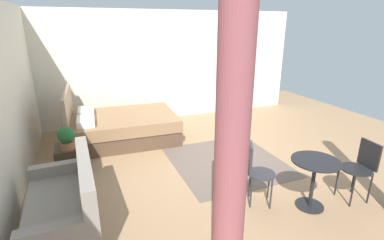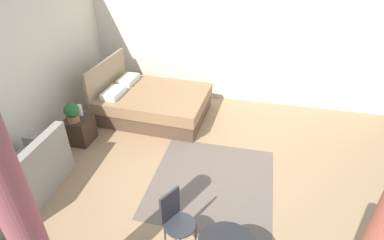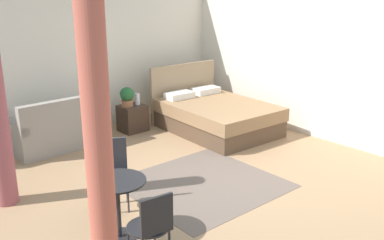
{
  "view_description": "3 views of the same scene",
  "coord_description": "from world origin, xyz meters",
  "px_view_note": "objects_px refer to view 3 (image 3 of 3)",
  "views": [
    {
      "loc": [
        -4.33,
        2.32,
        2.36
      ],
      "look_at": [
        -0.19,
        0.69,
        0.87
      ],
      "focal_mm": 26.63,
      "sensor_mm": 36.0,
      "label": 1
    },
    {
      "loc": [
        -3.78,
        -0.49,
        3.4
      ],
      "look_at": [
        0.15,
        0.43,
        0.88
      ],
      "focal_mm": 28.39,
      "sensor_mm": 36.0,
      "label": 2
    },
    {
      "loc": [
        -3.95,
        -4.1,
        2.66
      ],
      "look_at": [
        -0.15,
        0.33,
        0.85
      ],
      "focal_mm": 40.71,
      "sensor_mm": 36.0,
      "label": 3
    }
  ],
  "objects_px": {
    "couch": "(59,131)",
    "nightstand": "(133,118)",
    "potted_plant": "(127,96)",
    "vase": "(137,99)",
    "bed": "(215,115)",
    "cafe_chair_near_window": "(152,225)",
    "cafe_chair_near_couch": "(115,167)",
    "balcony_table": "(118,198)"
  },
  "relations": [
    {
      "from": "vase",
      "to": "balcony_table",
      "type": "distance_m",
      "value": 3.78
    },
    {
      "from": "vase",
      "to": "cafe_chair_near_window",
      "type": "bearing_deg",
      "value": -122.06
    },
    {
      "from": "nightstand",
      "to": "balcony_table",
      "type": "xyz_separation_m",
      "value": [
        -2.15,
        -3.02,
        0.23
      ]
    },
    {
      "from": "cafe_chair_near_window",
      "to": "bed",
      "type": "bearing_deg",
      "value": 38.87
    },
    {
      "from": "couch",
      "to": "balcony_table",
      "type": "distance_m",
      "value": 3.14
    },
    {
      "from": "vase",
      "to": "potted_plant",
      "type": "bearing_deg",
      "value": 176.81
    },
    {
      "from": "bed",
      "to": "couch",
      "type": "distance_m",
      "value": 2.86
    },
    {
      "from": "bed",
      "to": "cafe_chair_near_couch",
      "type": "relative_size",
      "value": 2.55
    },
    {
      "from": "cafe_chair_near_window",
      "to": "couch",
      "type": "bearing_deg",
      "value": 78.42
    },
    {
      "from": "couch",
      "to": "nightstand",
      "type": "xyz_separation_m",
      "value": [
        1.46,
        -0.03,
        -0.06
      ]
    },
    {
      "from": "couch",
      "to": "nightstand",
      "type": "distance_m",
      "value": 1.46
    },
    {
      "from": "vase",
      "to": "cafe_chair_near_couch",
      "type": "relative_size",
      "value": 0.24
    },
    {
      "from": "bed",
      "to": "balcony_table",
      "type": "xyz_separation_m",
      "value": [
        -3.36,
        -2.02,
        0.18
      ]
    },
    {
      "from": "couch",
      "to": "balcony_table",
      "type": "height_order",
      "value": "couch"
    },
    {
      "from": "vase",
      "to": "cafe_chair_near_couch",
      "type": "xyz_separation_m",
      "value": [
        -1.9,
        -2.36,
        -0.08
      ]
    },
    {
      "from": "couch",
      "to": "cafe_chair_near_window",
      "type": "height_order",
      "value": "couch"
    },
    {
      "from": "potted_plant",
      "to": "balcony_table",
      "type": "bearing_deg",
      "value": -124.13
    },
    {
      "from": "couch",
      "to": "cafe_chair_near_window",
      "type": "relative_size",
      "value": 1.75
    },
    {
      "from": "bed",
      "to": "nightstand",
      "type": "xyz_separation_m",
      "value": [
        -1.2,
        1.0,
        -0.05
      ]
    },
    {
      "from": "potted_plant",
      "to": "cafe_chair_near_window",
      "type": "height_order",
      "value": "same"
    },
    {
      "from": "bed",
      "to": "cafe_chair_near_window",
      "type": "distance_m",
      "value": 4.43
    },
    {
      "from": "nightstand",
      "to": "vase",
      "type": "distance_m",
      "value": 0.38
    },
    {
      "from": "couch",
      "to": "vase",
      "type": "distance_m",
      "value": 1.61
    },
    {
      "from": "vase",
      "to": "cafe_chair_near_window",
      "type": "height_order",
      "value": "cafe_chair_near_window"
    },
    {
      "from": "potted_plant",
      "to": "vase",
      "type": "distance_m",
      "value": 0.24
    },
    {
      "from": "cafe_chair_near_window",
      "to": "cafe_chair_near_couch",
      "type": "height_order",
      "value": "cafe_chair_near_couch"
    },
    {
      "from": "cafe_chair_near_couch",
      "to": "balcony_table",
      "type": "bearing_deg",
      "value": -119.16
    },
    {
      "from": "bed",
      "to": "cafe_chair_near_window",
      "type": "relative_size",
      "value": 2.58
    },
    {
      "from": "bed",
      "to": "balcony_table",
      "type": "bearing_deg",
      "value": -148.92
    },
    {
      "from": "couch",
      "to": "nightstand",
      "type": "bearing_deg",
      "value": -1.18
    },
    {
      "from": "vase",
      "to": "cafe_chair_near_window",
      "type": "xyz_separation_m",
      "value": [
        -2.36,
        -3.77,
        -0.07
      ]
    },
    {
      "from": "couch",
      "to": "nightstand",
      "type": "height_order",
      "value": "couch"
    },
    {
      "from": "nightstand",
      "to": "potted_plant",
      "type": "xyz_separation_m",
      "value": [
        -0.1,
        0.0,
        0.44
      ]
    },
    {
      "from": "cafe_chair_near_couch",
      "to": "cafe_chair_near_window",
      "type": "bearing_deg",
      "value": -107.88
    },
    {
      "from": "potted_plant",
      "to": "cafe_chair_near_couch",
      "type": "height_order",
      "value": "cafe_chair_near_couch"
    },
    {
      "from": "balcony_table",
      "to": "cafe_chair_near_couch",
      "type": "bearing_deg",
      "value": 60.84
    },
    {
      "from": "potted_plant",
      "to": "nightstand",
      "type": "bearing_deg",
      "value": -2.49
    },
    {
      "from": "nightstand",
      "to": "potted_plant",
      "type": "distance_m",
      "value": 0.45
    },
    {
      "from": "couch",
      "to": "potted_plant",
      "type": "xyz_separation_m",
      "value": [
        1.36,
        -0.03,
        0.39
      ]
    },
    {
      "from": "vase",
      "to": "balcony_table",
      "type": "bearing_deg",
      "value": -127.0
    },
    {
      "from": "bed",
      "to": "cafe_chair_near_window",
      "type": "height_order",
      "value": "bed"
    },
    {
      "from": "nightstand",
      "to": "cafe_chair_near_couch",
      "type": "height_order",
      "value": "cafe_chair_near_couch"
    }
  ]
}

